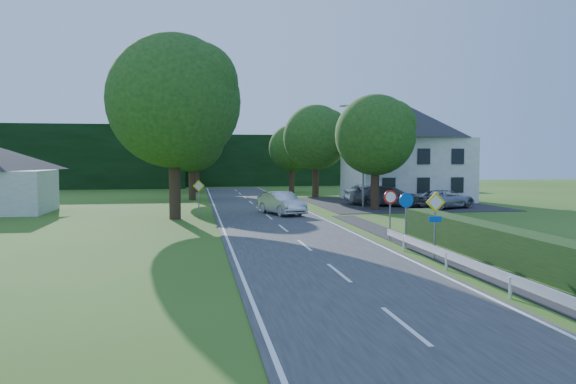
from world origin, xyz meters
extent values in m
plane|color=#335518|center=(0.00, 0.00, 0.00)|extent=(160.00, 160.00, 0.00)
cube|color=#323335|center=(0.00, 20.00, 0.02)|extent=(7.00, 80.00, 0.04)
cube|color=black|center=(4.95, 2.00, 0.02)|extent=(1.50, 44.00, 0.04)
cube|color=black|center=(12.00, 33.00, 0.02)|extent=(14.00, 16.00, 0.04)
cube|color=white|center=(-3.25, 20.00, 0.04)|extent=(0.12, 80.00, 0.01)
cube|color=white|center=(3.25, 20.00, 0.04)|extent=(0.12, 80.00, 0.01)
cube|color=black|center=(-28.00, 62.00, 4.00)|extent=(44.00, 6.00, 8.00)
cube|color=black|center=(8.00, 66.00, 3.50)|extent=(30.00, 5.00, 7.00)
cube|color=silver|center=(14.00, 36.00, 2.80)|extent=(10.00, 8.00, 5.60)
pyramid|color=#28272C|center=(14.00, 36.00, 7.10)|extent=(10.60, 8.40, 3.00)
cylinder|color=gray|center=(8.20, 30.00, 4.00)|extent=(0.16, 0.16, 8.00)
cylinder|color=gray|center=(7.40, 30.00, 7.90)|extent=(1.70, 0.10, 0.10)
cube|color=gray|center=(6.50, 30.00, 7.85)|extent=(0.50, 0.18, 0.12)
cylinder|color=gray|center=(4.30, 8.00, 1.20)|extent=(0.07, 0.07, 2.40)
cube|color=yellow|center=(4.30, 7.97, 2.20)|extent=(0.78, 0.04, 0.78)
cube|color=white|center=(4.30, 7.97, 2.20)|extent=(0.57, 0.05, 0.57)
cube|color=blue|center=(4.30, 7.97, 1.55)|extent=(0.50, 0.04, 0.22)
cylinder|color=gray|center=(4.30, 11.00, 1.10)|extent=(0.07, 0.07, 2.20)
cylinder|color=blue|center=(4.30, 10.97, 2.05)|extent=(0.64, 0.04, 0.64)
cylinder|color=gray|center=(4.30, 13.00, 1.10)|extent=(0.07, 0.07, 2.20)
cylinder|color=red|center=(4.30, 12.97, 2.05)|extent=(0.64, 0.04, 0.64)
cylinder|color=white|center=(4.30, 12.95, 2.05)|extent=(0.48, 0.04, 0.48)
cylinder|color=gray|center=(-4.50, 25.00, 1.10)|extent=(0.07, 0.07, 2.20)
cube|color=yellow|center=(-4.50, 24.97, 2.05)|extent=(0.78, 0.04, 0.78)
cube|color=white|center=(-4.50, 24.97, 2.05)|extent=(0.57, 0.05, 0.57)
imported|color=silver|center=(1.05, 25.47, 0.81)|extent=(2.94, 4.93, 1.53)
imported|color=black|center=(1.80, 33.47, 0.57)|extent=(1.04, 2.09, 1.05)
imported|color=#AEAEB3|center=(10.04, 32.55, 0.87)|extent=(5.15, 2.09, 1.66)
imported|color=#56575C|center=(10.61, 30.58, 0.83)|extent=(5.86, 4.57, 1.59)
imported|color=#A9A9B0|center=(14.07, 28.00, 0.74)|extent=(5.57, 4.19, 1.40)
imported|color=red|center=(11.82, 32.82, 0.95)|extent=(2.10, 2.14, 1.83)
camera|label=1|loc=(-4.73, -12.09, 3.89)|focal=35.00mm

